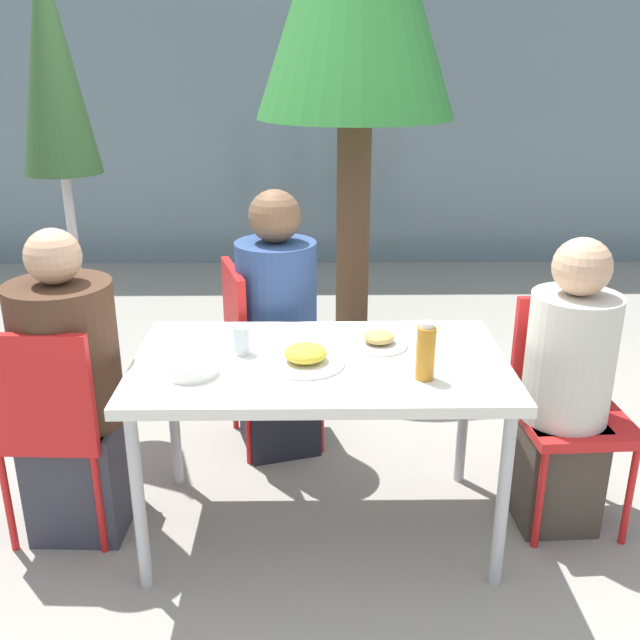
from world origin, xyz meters
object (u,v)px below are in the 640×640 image
chair_far (258,342)px  salad_bowl (191,368)px  closed_umbrella (54,87)px  chair_right (569,393)px  person_left (72,397)px  bottle (426,352)px  person_right (565,395)px  drinking_cup (241,340)px  person_far (277,332)px  chair_left (52,416)px

chair_far → salad_bowl: chair_far is taller
closed_umbrella → chair_right: bearing=-20.0°
person_left → salad_bowl: size_ratio=6.91×
chair_right → bottle: bottle is taller
chair_right → person_right: 0.10m
person_right → closed_umbrella: (-2.06, 0.85, 1.07)m
bottle → drinking_cup: bearing=160.5°
person_far → drinking_cup: 0.62m
chair_left → person_left: (0.05, 0.08, 0.04)m
closed_umbrella → drinking_cup: size_ratio=21.19×
person_far → bottle: (0.53, -0.80, 0.24)m
closed_umbrella → drinking_cup: 1.46m
person_right → salad_bowl: bearing=4.4°
person_left → chair_right: person_left is taller
person_right → chair_far: 1.35m
closed_umbrella → drinking_cup: bearing=-44.5°
chair_far → bottle: (0.63, -0.83, 0.30)m
chair_right → drinking_cup: bearing=0.4°
chair_left → drinking_cup: 0.74m
person_right → chair_far: person_right is taller
person_right → chair_far: (-1.20, 0.62, -0.03)m
closed_umbrella → person_left: bearing=-75.9°
bottle → person_far: bearing=123.6°
chair_far → closed_umbrella: bearing=-121.2°
chair_right → closed_umbrella: (-2.10, 0.77, 1.10)m
person_far → salad_bowl: size_ratio=7.06×
person_far → salad_bowl: person_far is taller
chair_left → drinking_cup: (0.69, 0.10, 0.26)m
closed_umbrella → person_right: bearing=-22.4°
bottle → salad_bowl: bearing=177.1°
person_left → salad_bowl: person_left is taller
person_right → salad_bowl: 1.39m
person_left → chair_right: size_ratio=1.36×
chair_right → salad_bowl: (-1.41, -0.25, 0.23)m
person_left → person_right: bearing=2.6°
person_right → salad_bowl: size_ratio=6.68×
chair_right → drinking_cup: (-1.25, -0.07, 0.26)m
closed_umbrella → salad_bowl: closed_umbrella is taller
person_right → chair_far: size_ratio=1.31×
person_right → chair_left: bearing=-0.3°
chair_left → closed_umbrella: 1.45m
person_right → drinking_cup: person_right is taller
person_left → bottle: 1.32m
chair_left → person_left: person_left is taller
chair_right → chair_far: (-1.24, 0.53, 0.00)m
closed_umbrella → salad_bowl: size_ratio=12.80×
person_left → bottle: person_left is taller
person_right → bottle: 0.67m
chair_left → person_far: 1.04m
salad_bowl → person_right: bearing=7.2°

